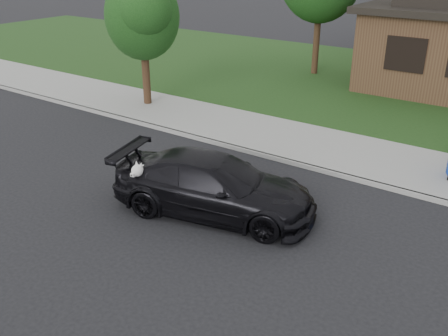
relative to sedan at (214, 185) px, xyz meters
The scene contains 6 objects.
ground 1.00m from the sedan, 10.26° to the right, with size 120.00×120.00×0.00m, color black.
sidewalk 4.96m from the sedan, 81.37° to the left, with size 60.00×3.00×0.12m, color gray.
curb 3.50m from the sedan, 77.62° to the left, with size 60.00×0.12×0.12m, color gray.
lawn 12.90m from the sedan, 86.71° to the left, with size 60.00×13.00×0.13m, color #193814.
sedan is the anchor object (origin of this frame).
tree_2 8.70m from the sedan, 143.16° to the left, with size 2.73×2.60×4.59m.
Camera 1 is at (5.13, -7.78, 5.53)m, focal length 40.00 mm.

